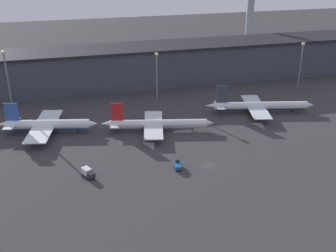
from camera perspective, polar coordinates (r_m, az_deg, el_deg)
name	(u,v)px	position (r m, az deg, el deg)	size (l,w,h in m)	color
ground	(209,165)	(144.91, 5.63, -5.28)	(600.00, 600.00, 0.00)	#383538
terminal_building	(151,65)	(222.53, -2.31, 8.28)	(231.61, 25.00, 20.47)	#3D424C
airplane_0	(47,125)	(172.69, -16.07, 0.14)	(39.69, 33.34, 12.78)	white
airplane_1	(157,124)	(168.03, -1.51, 0.27)	(44.92, 28.79, 12.08)	silver
airplane_2	(259,106)	(190.03, 12.25, 2.66)	(47.90, 29.94, 12.75)	silver
service_vehicle_1	(178,165)	(141.64, 1.33, -5.33)	(2.80, 5.03, 2.63)	#195199
service_vehicle_2	(88,172)	(139.07, -10.80, -6.20)	(4.33, 5.67, 2.88)	#282D38
lamp_post_0	(7,75)	(193.51, -20.98, 6.51)	(1.80, 1.80, 28.02)	slate
lamp_post_1	(157,70)	(197.57, -1.54, 7.63)	(1.80, 1.80, 23.10)	slate
lamp_post_2	(301,59)	(226.11, 17.62, 8.68)	(1.80, 1.80, 23.43)	slate
control_tower	(250,14)	(268.94, 11.06, 14.73)	(9.00, 9.00, 50.61)	#99999E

